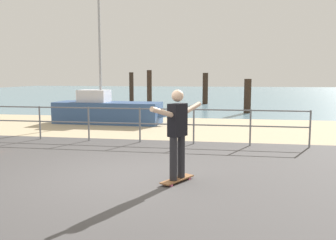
% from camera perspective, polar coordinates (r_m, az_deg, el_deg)
% --- Properties ---
extents(ground_plane, '(24.00, 10.00, 0.04)m').
position_cam_1_polar(ground_plane, '(6.36, -9.70, -11.26)').
color(ground_plane, '#474444').
rests_on(ground_plane, ground).
extents(beach_strip, '(24.00, 6.00, 0.04)m').
position_cam_1_polar(beach_strip, '(13.98, 1.19, -1.16)').
color(beach_strip, tan).
rests_on(beach_strip, ground).
extents(sea_surface, '(72.00, 50.00, 0.04)m').
position_cam_1_polar(sea_surface, '(41.79, 6.86, 4.22)').
color(sea_surface, slate).
rests_on(sea_surface, ground).
extents(railing_fence, '(11.25, 0.05, 1.05)m').
position_cam_1_polar(railing_fence, '(10.91, -8.55, 0.16)').
color(railing_fence, slate).
rests_on(railing_fence, ground).
extents(sailboat, '(4.99, 1.57, 5.41)m').
position_cam_1_polar(sailboat, '(15.17, -8.90, 1.39)').
color(sailboat, '#335184').
rests_on(sailboat, ground).
extents(skateboard, '(0.56, 0.80, 0.08)m').
position_cam_1_polar(skateboard, '(6.79, 1.48, -9.37)').
color(skateboard, brown).
rests_on(skateboard, ground).
extents(skateboarder, '(0.78, 1.31, 1.65)m').
position_cam_1_polar(skateboarder, '(6.59, 1.50, -1.42)').
color(skateboarder, '#26262B').
rests_on(skateboarder, skateboard).
extents(groyne_post_0, '(0.31, 0.31, 2.23)m').
position_cam_1_polar(groyne_post_0, '(26.00, -5.79, 5.05)').
color(groyne_post_0, '#332319').
rests_on(groyne_post_0, ground).
extents(groyne_post_1, '(0.27, 0.27, 2.29)m').
position_cam_1_polar(groyne_post_1, '(19.68, -2.96, 4.54)').
color(groyne_post_1, '#332319').
rests_on(groyne_post_1, ground).
extents(groyne_post_2, '(0.38, 0.38, 2.19)m').
position_cam_1_polar(groyne_post_2, '(25.46, 5.91, 4.95)').
color(groyne_post_2, '#332319').
rests_on(groyne_post_2, ground).
extents(groyne_post_3, '(0.38, 0.38, 1.82)m').
position_cam_1_polar(groyne_post_3, '(19.57, 12.45, 3.69)').
color(groyne_post_3, '#332319').
rests_on(groyne_post_3, ground).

